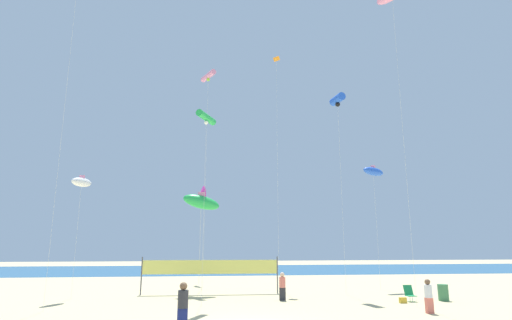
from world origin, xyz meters
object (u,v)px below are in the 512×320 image
Objects in this scene: kite_pink_tube at (208,77)px; folding_beach_chair at (409,293)px; kite_green_tube at (206,118)px; beachgoer_white_shirt at (428,295)px; beachgoer_coral_shirt at (282,285)px; beachgoer_charcoal_shirt at (183,304)px; kite_green_inflatable at (201,202)px; kite_magenta_delta at (201,195)px; kite_blue_inflatable at (373,172)px; volleyball_net at (211,268)px; trash_barrel at (443,293)px; kite_blue_tube at (337,100)px; kite_white_inflatable at (82,182)px; kite_orange_diamond at (276,66)px; beach_handbag at (403,300)px.

folding_beach_chair is at bearing -35.99° from kite_pink_tube.
kite_green_tube is 11.14m from kite_pink_tube.
kite_green_tube is (-10.94, 3.76, 9.74)m from beachgoer_white_shirt.
beachgoer_charcoal_shirt is at bearing 66.89° from beachgoer_coral_shirt.
kite_green_inflatable is 6.79m from kite_green_tube.
kite_green_tube is at bearing -87.29° from kite_magenta_delta.
beachgoer_coral_shirt is at bearing -57.86° from kite_pink_tube.
kite_blue_inflatable is (0.92, 6.27, 8.29)m from folding_beach_chair.
kite_magenta_delta is (-1.00, 7.19, 5.72)m from volleyball_net.
beachgoer_charcoal_shirt is 15.92m from trash_barrel.
volleyball_net is 0.65× the size of kite_blue_tube.
beachgoer_white_shirt is at bearing -91.32° from folding_beach_chair.
volleyball_net is at bearing 9.41° from kite_white_inflatable.
volleyball_net is at bearing 68.21° from beachgoer_white_shirt.
beachgoer_coral_shirt is 1.73× the size of trash_barrel.
kite_orange_diamond is at bearing 164.19° from kite_blue_inflatable.
beachgoer_coral_shirt is at bearing -97.60° from kite_orange_diamond.
beachgoer_charcoal_shirt is 13.53m from kite_white_inflatable.
volleyball_net reaches higher than beach_handbag.
kite_orange_diamond is (-3.70, 4.78, 4.75)m from kite_blue_tube.
kite_magenta_delta is (7.32, 8.57, 0.27)m from kite_white_inflatable.
kite_green_tube reaches higher than kite_green_inflatable.
kite_orange_diamond is (6.20, 14.76, 17.29)m from beachgoer_charcoal_shirt.
folding_beach_chair is 14.35m from kite_green_inflatable.
kite_orange_diamond reaches higher than kite_blue_tube.
beachgoer_coral_shirt is 0.12× the size of kite_blue_tube.
beachgoer_charcoal_shirt is at bearing -91.23° from kite_green_inflatable.
beachgoer_coral_shirt is at bearing -175.45° from folding_beach_chair.
kite_blue_tube is at bearing -6.23° from volleyball_net.
folding_beach_chair is 1.03m from beach_handbag.
kite_green_inflatable is 13.96m from kite_orange_diamond.
trash_barrel is 14.35m from volleyball_net.
kite_pink_tube reaches higher than kite_white_inflatable.
kite_orange_diamond is at bearing 40.41° from beachgoer_white_shirt.
beachgoer_white_shirt is 0.23× the size of kite_green_inflatable.
kite_white_inflatable is (-19.83, 3.13, 6.63)m from folding_beach_chair.
trash_barrel is 19.93m from kite_magenta_delta.
kite_orange_diamond is (-6.31, 8.31, 17.77)m from folding_beach_chair.
beachgoer_coral_shirt is 4.10× the size of beach_handbag.
beachgoer_coral_shirt is 14.18m from kite_white_inflatable.
volleyball_net is at bearing 173.77° from kite_blue_tube.
kite_blue_tube is at bearing 159.15° from beachgoer_charcoal_shirt.
kite_blue_tube reaches higher than kite_white_inflatable.
kite_pink_tube is 15.72m from kite_blue_inflatable.
volleyball_net is at bearing -171.95° from kite_blue_inflatable.
beach_handbag is at bearing -66.06° from kite_blue_tube.
kite_blue_inflatable is at bearing -136.05° from beachgoer_coral_shirt.
kite_orange_diamond reaches higher than kite_pink_tube.
kite_green_tube is at bearing -86.50° from kite_green_inflatable.
beachgoer_coral_shirt is 5.50m from volleyball_net.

